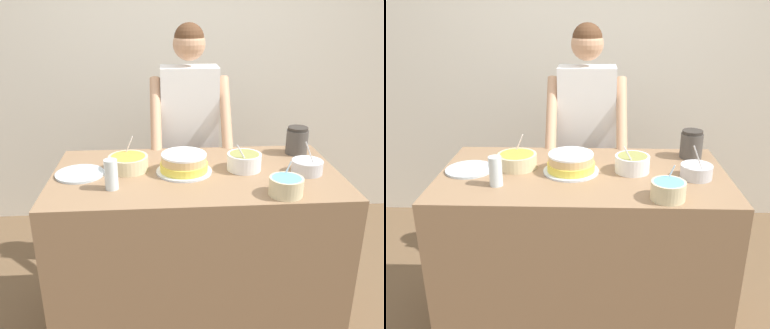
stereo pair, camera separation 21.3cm
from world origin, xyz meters
The scene contains 11 objects.
wall_back centered at (0.00, 1.85, 1.30)m, with size 10.00×0.05×2.60m.
counter centered at (0.00, 0.39, 0.48)m, with size 1.47×0.78×0.96m.
person_baker centered at (0.01, 1.03, 1.01)m, with size 0.49×0.45×1.66m.
cake centered at (-0.06, 0.40, 1.00)m, with size 0.29×0.29×0.10m.
frosting_bowl_blue centered at (0.38, 0.10, 1.00)m, with size 0.16×0.16×0.14m.
frosting_bowl_olive centered at (0.25, 0.42, 1.00)m, with size 0.18×0.18×0.16m.
frosting_bowl_white centered at (0.56, 0.34, 0.99)m, with size 0.16×0.16×0.19m.
frosting_bowl_orange centered at (-0.35, 0.45, 1.00)m, with size 0.21×0.21×0.16m.
drinking_glass centered at (-0.41, 0.22, 1.03)m, with size 0.06×0.06×0.14m.
ceramic_plate centered at (-0.59, 0.40, 0.96)m, with size 0.25×0.25×0.01m.
stoneware_jar centered at (0.60, 0.64, 1.03)m, with size 0.12×0.12×0.16m.
Camera 2 is at (0.04, -1.63, 1.79)m, focal length 40.00 mm.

